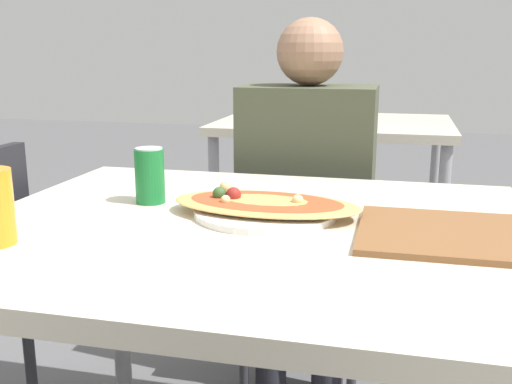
{
  "coord_description": "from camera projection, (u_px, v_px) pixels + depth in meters",
  "views": [
    {
      "loc": [
        0.28,
        -1.11,
        1.07
      ],
      "look_at": [
        0.01,
        0.02,
        0.79
      ],
      "focal_mm": 42.0,
      "sensor_mm": 36.0,
      "label": 1
    }
  ],
  "objects": [
    {
      "name": "dining_table",
      "position": [
        249.0,
        257.0,
        1.21
      ],
      "size": [
        1.12,
        0.93,
        0.73
      ],
      "color": "beige",
      "rests_on": "ground_plane"
    },
    {
      "name": "soda_can",
      "position": [
        150.0,
        176.0,
        1.34
      ],
      "size": [
        0.07,
        0.07,
        0.12
      ],
      "color": "#197233",
      "rests_on": "dining_table"
    },
    {
      "name": "person_seated",
      "position": [
        307.0,
        177.0,
        1.85
      ],
      "size": [
        0.4,
        0.28,
        1.16
      ],
      "rotation": [
        0.0,
        0.0,
        3.14
      ],
      "color": "#2D2D38",
      "rests_on": "ground_plane"
    },
    {
      "name": "pizza_main",
      "position": [
        265.0,
        206.0,
        1.25
      ],
      "size": [
        0.41,
        0.3,
        0.06
      ],
      "color": "white",
      "rests_on": "dining_table"
    },
    {
      "name": "serving_tray",
      "position": [
        471.0,
        236.0,
        1.09
      ],
      "size": [
        0.41,
        0.3,
        0.01
      ],
      "color": "brown",
      "rests_on": "dining_table"
    },
    {
      "name": "background_table",
      "position": [
        326.0,
        132.0,
        2.9
      ],
      "size": [
        1.1,
        0.8,
        0.85
      ],
      "color": "beige",
      "rests_on": "ground_plane"
    },
    {
      "name": "chair_far_seated",
      "position": [
        311.0,
        230.0,
        2.0
      ],
      "size": [
        0.4,
        0.4,
        0.84
      ],
      "rotation": [
        0.0,
        0.0,
        3.14
      ],
      "color": "black",
      "rests_on": "ground_plane"
    }
  ]
}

